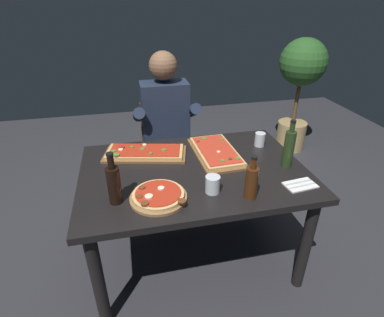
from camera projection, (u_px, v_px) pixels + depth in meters
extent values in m
plane|color=#2D2D33|center=(193.00, 254.00, 2.27)|extent=(6.40, 6.40, 0.00)
cube|color=black|center=(194.00, 172.00, 1.93)|extent=(1.40, 0.96, 0.04)
cylinder|color=black|center=(98.00, 281.00, 1.64)|extent=(0.07, 0.07, 0.70)
cylinder|color=black|center=(306.00, 245.00, 1.88)|extent=(0.07, 0.07, 0.70)
cylinder|color=black|center=(103.00, 196.00, 2.33)|extent=(0.07, 0.07, 0.70)
cylinder|color=black|center=(255.00, 177.00, 2.56)|extent=(0.07, 0.07, 0.70)
cube|color=brown|center=(145.00, 154.00, 2.07)|extent=(0.59, 0.36, 0.02)
cube|color=tan|center=(145.00, 152.00, 2.07)|extent=(0.54, 0.32, 0.02)
cube|color=#B72D19|center=(145.00, 150.00, 2.06)|extent=(0.50, 0.29, 0.01)
cylinder|color=#4C7F2D|center=(151.00, 154.00, 2.00)|extent=(0.02, 0.02, 0.01)
cylinder|color=#4C7F2D|center=(132.00, 147.00, 2.09)|extent=(0.02, 0.02, 0.01)
cylinder|color=beige|center=(121.00, 149.00, 2.05)|extent=(0.03, 0.03, 0.01)
cylinder|color=#4C7F2D|center=(113.00, 151.00, 2.04)|extent=(0.03, 0.03, 0.01)
cylinder|color=#4C7F2D|center=(142.00, 149.00, 2.06)|extent=(0.03, 0.03, 0.00)
cylinder|color=maroon|center=(122.00, 147.00, 2.08)|extent=(0.04, 0.04, 0.01)
cylinder|color=maroon|center=(143.00, 144.00, 2.13)|extent=(0.03, 0.03, 0.01)
cylinder|color=#4C7F2D|center=(164.00, 150.00, 2.05)|extent=(0.03, 0.03, 0.01)
cylinder|color=beige|center=(144.00, 145.00, 2.12)|extent=(0.03, 0.03, 0.01)
cylinder|color=#4C7F2D|center=(116.00, 155.00, 1.99)|extent=(0.04, 0.04, 0.01)
cube|color=brown|center=(216.00, 153.00, 2.08)|extent=(0.30, 0.52, 0.02)
cube|color=tan|center=(216.00, 151.00, 2.08)|extent=(0.27, 0.48, 0.02)
cube|color=red|center=(216.00, 149.00, 2.07)|extent=(0.24, 0.44, 0.01)
cylinder|color=brown|center=(230.00, 159.00, 1.94)|extent=(0.03, 0.03, 0.01)
cylinder|color=#4C7F2D|center=(238.00, 158.00, 1.95)|extent=(0.03, 0.03, 0.01)
cylinder|color=#4C7F2D|center=(223.00, 161.00, 1.92)|extent=(0.03, 0.03, 0.01)
cylinder|color=brown|center=(198.00, 141.00, 2.17)|extent=(0.02, 0.02, 0.01)
cylinder|color=beige|center=(219.00, 152.00, 2.03)|extent=(0.02, 0.02, 0.01)
cylinder|color=#4C7F2D|center=(222.00, 139.00, 2.20)|extent=(0.03, 0.03, 0.01)
cylinder|color=#4C7F2D|center=(204.00, 138.00, 2.21)|extent=(0.04, 0.04, 0.00)
cylinder|color=olive|center=(159.00, 198.00, 1.64)|extent=(0.31, 0.31, 0.02)
cylinder|color=#DBB270|center=(158.00, 195.00, 1.63)|extent=(0.28, 0.28, 0.02)
cylinder|color=#B72D19|center=(158.00, 193.00, 1.62)|extent=(0.25, 0.25, 0.01)
cylinder|color=beige|center=(149.00, 196.00, 1.59)|extent=(0.04, 0.04, 0.01)
cylinder|color=brown|center=(142.00, 187.00, 1.66)|extent=(0.03, 0.03, 0.01)
cylinder|color=brown|center=(182.00, 201.00, 1.55)|extent=(0.04, 0.04, 0.01)
cylinder|color=brown|center=(139.00, 196.00, 1.59)|extent=(0.04, 0.04, 0.00)
cylinder|color=brown|center=(145.00, 203.00, 1.53)|extent=(0.04, 0.04, 0.01)
cylinder|color=beige|center=(161.00, 188.00, 1.65)|extent=(0.04, 0.04, 0.01)
cylinder|color=#233819|center=(289.00, 149.00, 1.90)|extent=(0.07, 0.07, 0.24)
cylinder|color=#233819|center=(292.00, 127.00, 1.82)|extent=(0.03, 0.03, 0.06)
cylinder|color=black|center=(293.00, 121.00, 1.81)|extent=(0.03, 0.03, 0.01)
cylinder|color=black|center=(114.00, 186.00, 1.57)|extent=(0.07, 0.07, 0.21)
cylinder|color=black|center=(111.00, 162.00, 1.50)|extent=(0.03, 0.03, 0.07)
cylinder|color=black|center=(110.00, 154.00, 1.48)|extent=(0.04, 0.04, 0.01)
cylinder|color=#47230F|center=(251.00, 183.00, 1.61)|extent=(0.07, 0.07, 0.18)
cylinder|color=#47230F|center=(254.00, 163.00, 1.56)|extent=(0.03, 0.03, 0.06)
cylinder|color=black|center=(254.00, 157.00, 1.54)|extent=(0.03, 0.03, 0.01)
cylinder|color=silver|center=(260.00, 139.00, 2.18)|extent=(0.07, 0.07, 0.10)
cylinder|color=silver|center=(213.00, 184.00, 1.68)|extent=(0.08, 0.08, 0.10)
cube|color=white|center=(300.00, 185.00, 1.75)|extent=(0.19, 0.13, 0.01)
cube|color=silver|center=(302.00, 186.00, 1.74)|extent=(0.17, 0.03, 0.00)
cube|color=silver|center=(298.00, 183.00, 1.77)|extent=(0.17, 0.03, 0.00)
cube|color=#3D2B1E|center=(167.00, 156.00, 2.72)|extent=(0.44, 0.44, 0.04)
cube|color=#3D2B1E|center=(163.00, 124.00, 2.78)|extent=(0.40, 0.04, 0.42)
cylinder|color=#3D2B1E|center=(150.00, 191.00, 2.63)|extent=(0.04, 0.04, 0.41)
cylinder|color=#3D2B1E|center=(193.00, 186.00, 2.70)|extent=(0.04, 0.04, 0.41)
cylinder|color=#3D2B1E|center=(146.00, 169.00, 2.95)|extent=(0.04, 0.04, 0.41)
cylinder|color=#3D2B1E|center=(184.00, 165.00, 3.03)|extent=(0.04, 0.04, 0.41)
cylinder|color=#23232D|center=(160.00, 188.00, 2.65)|extent=(0.11, 0.11, 0.45)
cylinder|color=#23232D|center=(182.00, 185.00, 2.68)|extent=(0.11, 0.11, 0.45)
cube|color=#23232D|center=(169.00, 153.00, 2.60)|extent=(0.34, 0.40, 0.12)
cube|color=#1E283D|center=(165.00, 114.00, 2.53)|extent=(0.38, 0.22, 0.52)
sphere|color=brown|center=(163.00, 66.00, 2.34)|extent=(0.22, 0.22, 0.22)
cylinder|color=#1E283D|center=(139.00, 115.00, 2.43)|extent=(0.09, 0.31, 0.21)
cylinder|color=#1E283D|center=(192.00, 111.00, 2.51)|extent=(0.09, 0.31, 0.21)
cylinder|color=tan|center=(291.00, 135.00, 3.74)|extent=(0.34, 0.34, 0.34)
cylinder|color=brown|center=(296.00, 102.00, 3.54)|extent=(0.04, 0.04, 0.50)
sphere|color=#285623|center=(303.00, 62.00, 3.32)|extent=(0.51, 0.51, 0.51)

